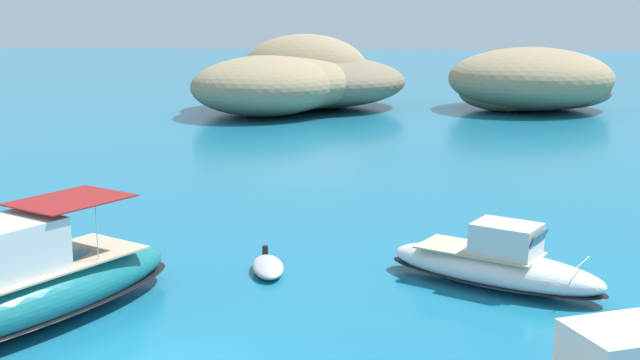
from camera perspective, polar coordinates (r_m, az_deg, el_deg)
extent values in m
ellipsoid|color=#9E8966|center=(72.43, -3.92, 6.81)|extent=(17.95, 18.87, 5.39)
ellipsoid|color=#84755B|center=(79.17, -0.25, 7.16)|extent=(23.49, 23.70, 5.12)
ellipsoid|color=#9E8966|center=(76.32, -2.93, 7.06)|extent=(21.83, 21.34, 5.36)
ellipsoid|color=#9E8966|center=(78.97, -1.11, 7.91)|extent=(14.06, 12.58, 7.23)
ellipsoid|color=#9E8966|center=(79.47, 14.97, 7.11)|extent=(21.72, 22.18, 6.02)
ellipsoid|color=#9E8966|center=(77.89, 13.01, 6.03)|extent=(11.29, 11.44, 3.08)
ellipsoid|color=#84755B|center=(81.30, 16.02, 6.30)|extent=(16.78, 16.94, 3.63)
ellipsoid|color=white|center=(27.16, 12.48, -6.25)|extent=(7.60, 5.28, 1.26)
ellipsoid|color=black|center=(27.25, 12.45, -6.81)|extent=(7.75, 5.38, 0.15)
cube|color=#C6B793|center=(27.20, 11.44, -5.00)|extent=(4.48, 3.50, 0.06)
cube|color=silver|center=(26.73, 13.32, -4.16)|extent=(2.54, 2.31, 1.03)
cube|color=#2D4756|center=(26.36, 15.47, -4.26)|extent=(0.86, 1.40, 0.55)
cylinder|color=silver|center=(26.10, 18.45, -5.68)|extent=(0.72, 1.41, 0.04)
cube|color=silver|center=(18.00, 21.39, -11.67)|extent=(2.94, 2.65, 1.20)
ellipsoid|color=#19727A|center=(24.74, -20.71, -7.84)|extent=(7.72, 11.10, 1.83)
ellipsoid|color=black|center=(24.88, -20.64, -8.74)|extent=(7.88, 11.32, 0.22)
cube|color=#C6B793|center=(24.94, -19.32, -5.69)|extent=(5.12, 6.54, 0.06)
cube|color=silver|center=(23.99, -22.03, -4.62)|extent=(3.38, 3.72, 1.51)
cube|color=maroon|center=(25.13, -17.62, -1.37)|extent=(3.71, 4.02, 0.04)
cylinder|color=silver|center=(24.48, -15.84, -3.70)|extent=(0.03, 0.03, 1.73)
cylinder|color=silver|center=(26.21, -19.05, -2.88)|extent=(0.03, 0.03, 1.73)
ellipsoid|color=#B2B2B2|center=(28.04, -3.79, -6.29)|extent=(1.75, 2.80, 0.44)
cube|color=#9E998E|center=(28.02, -3.79, -6.17)|extent=(1.07, 1.92, 0.06)
cube|color=black|center=(29.32, -3.99, -5.11)|extent=(0.25, 0.25, 0.36)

